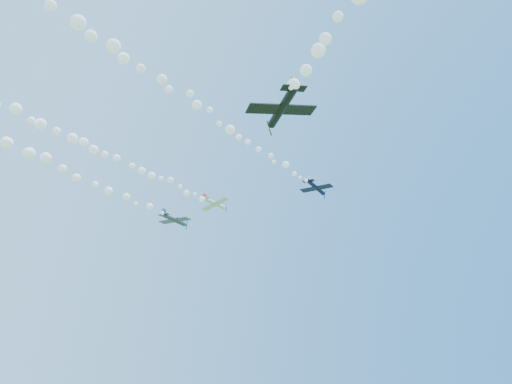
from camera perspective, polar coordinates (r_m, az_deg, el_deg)
plane_white at (r=100.62m, az=-5.48°, el=-1.54°), size 7.71×8.16×2.29m
smoke_trail_white at (r=81.72m, az=-27.99°, el=8.69°), size 79.22×21.94×3.20m
plane_navy at (r=82.19m, az=8.05°, el=0.57°), size 6.44×6.84×2.53m
smoke_trail_navy at (r=56.17m, az=-17.69°, el=17.42°), size 81.15×25.13×2.60m
plane_grey at (r=80.87m, az=-10.80°, el=-3.68°), size 6.71×7.08×1.98m
plane_black at (r=48.66m, az=3.44°, el=11.10°), size 8.29×7.93×2.65m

